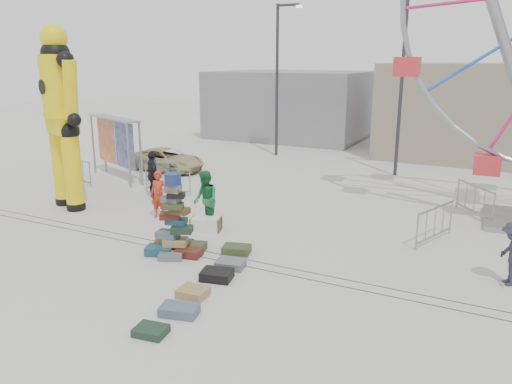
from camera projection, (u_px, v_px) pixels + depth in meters
The scene contains 27 objects.
ground at pixel (176, 262), 13.29m from camera, with size 90.00×90.00×0.00m, color #9E9E99.
track_line_near at pixel (189, 254), 13.80m from camera, with size 40.00×0.04×0.01m, color #47443F.
track_line_far at pixel (197, 249), 14.15m from camera, with size 40.00×0.04×0.01m, color #47443F.
building_right at pixel (502, 111), 26.75m from camera, with size 12.00×8.00×5.00m, color gray.
building_left at pixel (293, 104), 34.27m from camera, with size 10.00×8.00×4.40m, color gray.
lamp_post_right at pixel (404, 76), 21.94m from camera, with size 1.41×0.25×8.00m.
lamp_post_left at pixel (279, 73), 26.74m from camera, with size 1.41×0.25×8.00m.
suitcase_tower at pixel (175, 231), 13.75m from camera, with size 1.71×1.48×2.28m.
crash_test_dummy at pixel (61, 112), 17.31m from camera, with size 2.58×1.29×6.56m.
banner_scaffold at pixel (115, 133), 21.94m from camera, with size 3.76×2.04×2.76m.
steamer_trunk at pixel (206, 224), 15.66m from camera, with size 0.92×0.53×0.43m, color silver.
row_case_0 at pixel (237, 249), 13.87m from camera, with size 0.76×0.53×0.22m, color #384422.
row_case_1 at pixel (230, 264), 12.92m from camera, with size 0.72×0.57×0.20m, color slate.
row_case_2 at pixel (217, 275), 12.22m from camera, with size 0.75×0.58×0.23m, color black.
row_case_3 at pixel (193, 292), 11.33m from camera, with size 0.65×0.53×0.20m, color #9C844F.
row_case_4 at pixel (179, 310), 10.53m from camera, with size 0.80×0.49×0.21m, color slate.
row_case_5 at pixel (151, 331), 9.78m from camera, with size 0.63×0.48×0.16m, color #1C3325.
barricade_dummy_a at pixel (76, 171), 21.47m from camera, with size 2.00×0.10×1.10m, color gray, non-canonical shape.
barricade_dummy_b at pixel (159, 173), 21.07m from camera, with size 2.00×0.10×1.10m, color gray, non-canonical shape.
barricade_dummy_c at pixel (168, 180), 19.84m from camera, with size 2.00×0.10×1.10m, color gray, non-canonical shape.
barricade_wheel_front at pixel (435, 224), 14.62m from camera, with size 2.00×0.10×1.10m, color gray, non-canonical shape.
barricade_wheel_back at pixel (475, 201), 17.01m from camera, with size 2.00×0.10×1.10m, color gray, non-canonical shape.
pedestrian_red at pixel (159, 195), 16.78m from camera, with size 0.59×0.39×1.62m, color #AF2D19.
pedestrian_green at pixel (205, 200), 15.74m from camera, with size 0.90×0.70×1.85m, color #1A6831.
pedestrian_black at pixel (153, 175), 19.19m from camera, with size 1.07×0.45×1.83m, color black.
pedestrian_grey at pixel (511, 254), 11.80m from camera, with size 1.01×0.58×1.56m, color #262532.
parked_suv at pixel (167, 160), 23.99m from camera, with size 1.77×3.84×1.07m, color tan.
Camera 1 is at (7.53, -10.01, 5.25)m, focal length 35.00 mm.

